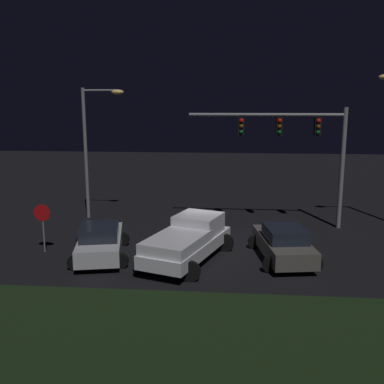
# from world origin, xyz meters

# --- Properties ---
(ground_plane) EXTENTS (80.00, 80.00, 0.00)m
(ground_plane) POSITION_xyz_m (0.00, 0.00, 0.00)
(ground_plane) COLOR black
(grass_median) EXTENTS (25.69, 7.54, 0.10)m
(grass_median) POSITION_xyz_m (0.00, -9.70, 0.05)
(grass_median) COLOR black
(grass_median) RESTS_ON ground_plane
(pickup_truck) EXTENTS (4.04, 5.76, 1.80)m
(pickup_truck) POSITION_xyz_m (-0.70, -2.42, 1.00)
(pickup_truck) COLOR silver
(pickup_truck) RESTS_ON ground_plane
(car_sedan) EXTENTS (2.92, 4.62, 1.51)m
(car_sedan) POSITION_xyz_m (3.38, -2.02, 0.74)
(car_sedan) COLOR #514C47
(car_sedan) RESTS_ON ground_plane
(car_sedan_far) EXTENTS (3.07, 4.68, 1.51)m
(car_sedan_far) POSITION_xyz_m (-4.63, -2.42, 0.74)
(car_sedan_far) COLOR #B7B7BC
(car_sedan_far) RESTS_ON ground_plane
(traffic_signal_gantry) EXTENTS (8.32, 0.56, 6.50)m
(traffic_signal_gantry) POSITION_xyz_m (4.54, 3.31, 4.90)
(traffic_signal_gantry) COLOR slate
(traffic_signal_gantry) RESTS_ON ground_plane
(street_lamp_left) EXTENTS (2.46, 0.44, 7.56)m
(street_lamp_left) POSITION_xyz_m (-6.85, 4.33, 4.80)
(street_lamp_left) COLOR slate
(street_lamp_left) RESTS_ON ground_plane
(stop_sign) EXTENTS (0.76, 0.08, 2.23)m
(stop_sign) POSITION_xyz_m (-7.41, -1.94, 1.56)
(stop_sign) COLOR slate
(stop_sign) RESTS_ON ground_plane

